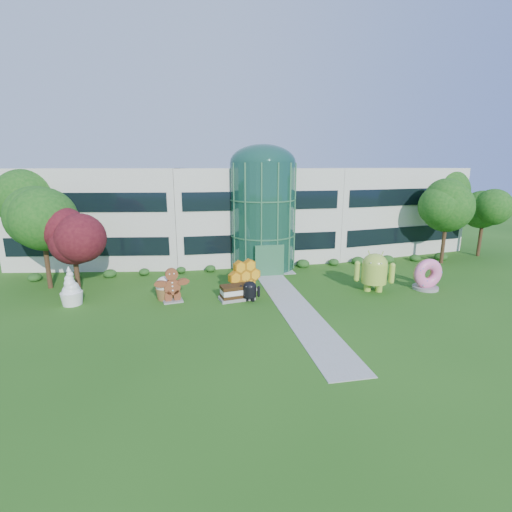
{
  "coord_description": "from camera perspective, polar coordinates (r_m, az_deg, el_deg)",
  "views": [
    {
      "loc": [
        -7.22,
        -21.88,
        9.48
      ],
      "look_at": [
        -1.79,
        6.0,
        2.6
      ],
      "focal_mm": 26.0,
      "sensor_mm": 36.0,
      "label": 1
    }
  ],
  "objects": [
    {
      "name": "trees_backdrop",
      "position": [
        36.01,
        0.68,
        5.19
      ],
      "size": [
        52.0,
        8.0,
        8.4
      ],
      "primitive_type": null,
      "color": "#144912",
      "rests_on": "ground"
    },
    {
      "name": "honeycomb",
      "position": [
        28.72,
        -1.78,
        -3.27
      ],
      "size": [
        3.08,
        2.09,
        2.29
      ],
      "primitive_type": null,
      "rotation": [
        0.0,
        0.0,
        0.4
      ],
      "color": "#FFA719",
      "rests_on": "ground"
    },
    {
      "name": "cupcake",
      "position": [
        27.9,
        -13.83,
        -4.78
      ],
      "size": [
        1.62,
        1.62,
        1.74
      ],
      "primitive_type": null,
      "rotation": [
        0.0,
        0.0,
        0.13
      ],
      "color": "white",
      "rests_on": "ground"
    },
    {
      "name": "donut",
      "position": [
        32.12,
        24.8,
        -2.5
      ],
      "size": [
        2.47,
        1.27,
        2.52
      ],
      "primitive_type": null,
      "rotation": [
        0.0,
        0.0,
        0.04
      ],
      "color": "#F05B9C",
      "rests_on": "ground"
    },
    {
      "name": "building",
      "position": [
        40.81,
        -0.75,
        6.82
      ],
      "size": [
        46.0,
        15.0,
        9.3
      ],
      "primitive_type": null,
      "color": "beige",
      "rests_on": "ground"
    },
    {
      "name": "ground",
      "position": [
        24.92,
        6.78,
        -8.85
      ],
      "size": [
        140.0,
        140.0,
        0.0
      ],
      "primitive_type": "plane",
      "color": "#215114",
      "rests_on": "ground"
    },
    {
      "name": "ice_cream_sandwich",
      "position": [
        27.15,
        -3.0,
        -5.59
      ],
      "size": [
        2.67,
        1.65,
        1.11
      ],
      "primitive_type": null,
      "rotation": [
        0.0,
        0.0,
        0.17
      ],
      "color": "#321C0B",
      "rests_on": "ground"
    },
    {
      "name": "froyo",
      "position": [
        28.96,
        -26.63,
        -4.14
      ],
      "size": [
        1.81,
        1.81,
        2.74
      ],
      "primitive_type": null,
      "rotation": [
        0.0,
        0.0,
        0.15
      ],
      "color": "white",
      "rests_on": "ground"
    },
    {
      "name": "walkway",
      "position": [
        26.68,
        5.47,
        -7.22
      ],
      "size": [
        2.4,
        20.0,
        0.04
      ],
      "primitive_type": "cube",
      "color": "#9E9E93",
      "rests_on": "ground"
    },
    {
      "name": "atrium",
      "position": [
        34.94,
        1.01,
        6.08
      ],
      "size": [
        6.0,
        6.0,
        9.8
      ],
      "primitive_type": "cylinder",
      "color": "#194738",
      "rests_on": "ground"
    },
    {
      "name": "android_green",
      "position": [
        29.95,
        17.76,
        -1.97
      ],
      "size": [
        3.7,
        3.16,
        3.54
      ],
      "primitive_type": null,
      "rotation": [
        0.0,
        0.0,
        -0.41
      ],
      "color": "#A1C33E",
      "rests_on": "ground"
    },
    {
      "name": "tree_red",
      "position": [
        31.2,
        -26.13,
        0.22
      ],
      "size": [
        4.0,
        4.0,
        6.0
      ],
      "primitive_type": null,
      "color": "#3F0C14",
      "rests_on": "ground"
    },
    {
      "name": "gingerbread",
      "position": [
        27.14,
        -12.79,
        -4.36
      ],
      "size": [
        2.87,
        1.49,
        2.53
      ],
      "primitive_type": null,
      "rotation": [
        0.0,
        0.0,
        0.17
      ],
      "color": "brown",
      "rests_on": "ground"
    },
    {
      "name": "android_black",
      "position": [
        26.7,
        -0.97,
        -5.18
      ],
      "size": [
        1.79,
        1.47,
        1.76
      ],
      "primitive_type": null,
      "rotation": [
        0.0,
        0.0,
        -0.32
      ],
      "color": "black",
      "rests_on": "ground"
    }
  ]
}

